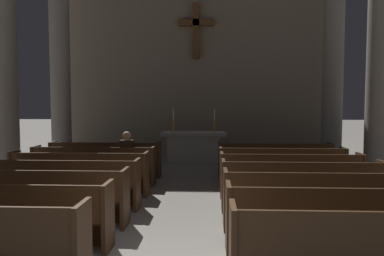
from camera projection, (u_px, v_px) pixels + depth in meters
The scene contains 22 objects.
pew_left_row_2 at pixel (2, 216), 5.30m from camera, with size 2.98×0.50×0.95m.
pew_left_row_3 at pixel (37, 197), 6.34m from camera, with size 2.98×0.50×0.95m.
pew_left_row_4 at pixel (61, 183), 7.38m from camera, with size 2.98×0.50×0.95m.
pew_left_row_5 at pixel (80, 173), 8.42m from camera, with size 2.98×0.50×0.95m.
pew_left_row_6 at pixel (94, 165), 9.46m from camera, with size 2.98×0.50×0.95m.
pew_left_row_7 at pixel (106, 159), 10.50m from camera, with size 2.98×0.50×0.95m.
pew_right_row_1 at pixel (373, 251), 4.04m from camera, with size 2.98×0.50×0.95m.
pew_right_row_2 at pixel (340, 220), 5.08m from camera, with size 2.98×0.50×0.95m.
pew_right_row_3 at pixel (318, 200), 6.12m from camera, with size 2.98×0.50×0.95m.
pew_right_row_4 at pixel (302, 186), 7.16m from camera, with size 2.98×0.50×0.95m.
pew_right_row_5 at pixel (291, 175), 8.20m from camera, with size 2.98×0.50×0.95m.
pew_right_row_6 at pixel (282, 167), 9.25m from camera, with size 2.98×0.50×0.95m.
pew_right_row_7 at pixel (274, 160), 10.29m from camera, with size 2.98×0.50×0.95m.
column_left_second at pixel (2, 39), 9.86m from camera, with size 1.04×1.04×7.44m.
column_right_second at pixel (382, 36), 9.40m from camera, with size 1.04×1.04×7.44m.
column_left_third at pixel (60, 56), 13.63m from camera, with size 1.04×1.04×7.44m.
column_right_third at pixel (333, 55), 13.17m from camera, with size 1.04×1.04×7.44m.
altar at pixel (194, 146), 13.26m from camera, with size 2.20×0.90×1.01m.
candlestick_left at pixel (173, 124), 13.24m from camera, with size 0.16×0.16×0.78m.
candlestick_right at pixel (214, 124), 13.17m from camera, with size 0.16×0.16×0.78m.
apse_with_cross at pixel (196, 43), 15.24m from camera, with size 10.59×0.50×8.65m.
lone_worshipper at pixel (128, 157), 9.45m from camera, with size 0.32×0.43×1.32m.
Camera 1 is at (0.57, -4.07, 2.04)m, focal length 36.26 mm.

